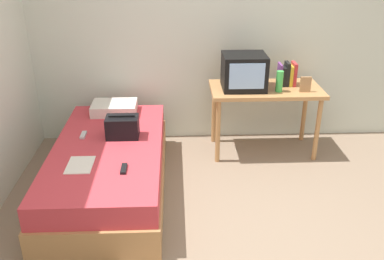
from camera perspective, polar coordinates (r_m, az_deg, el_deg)
The scene contains 13 objects.
ground_plane at distance 3.42m, azimuth 4.84°, elevation -14.99°, with size 8.00×8.00×0.00m, color #84705B.
wall_back at distance 4.70m, azimuth 2.46°, elevation 13.98°, with size 5.20×0.10×2.60m, color silver.
bed at distance 3.99m, azimuth -11.12°, elevation -5.04°, with size 1.00×2.00×0.47m.
desk at distance 4.53m, azimuth 9.92°, elevation 4.57°, with size 1.16×0.60×0.74m.
tv at distance 4.39m, azimuth 7.06°, elevation 7.86°, with size 0.44×0.39×0.36m.
water_bottle at distance 4.38m, azimuth 11.77°, elevation 6.48°, with size 0.07×0.07×0.22m, color green.
book_row at distance 4.59m, azimuth 12.75°, elevation 7.33°, with size 0.18×0.16×0.25m.
picture_frame at distance 4.43m, azimuth 15.13°, elevation 5.99°, with size 0.11×0.02×0.16m, color #9E754C.
pillow at distance 4.55m, azimuth -10.48°, elevation 2.97°, with size 0.47×0.34×0.11m, color silver.
handbag at distance 3.96m, azimuth -9.41°, elevation 0.42°, with size 0.30×0.20×0.23m.
magazine at distance 3.59m, azimuth -14.93°, elevation -4.59°, with size 0.21×0.29×0.01m, color white.
remote_dark at distance 3.45m, azimuth -9.23°, elevation -5.20°, with size 0.04×0.16×0.02m, color black.
remote_silver at distance 4.09m, azimuth -14.51°, elevation -0.65°, with size 0.04×0.14×0.02m, color #B7B7BC.
Camera 1 is at (-0.39, -2.60, 2.19)m, focal length 39.34 mm.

